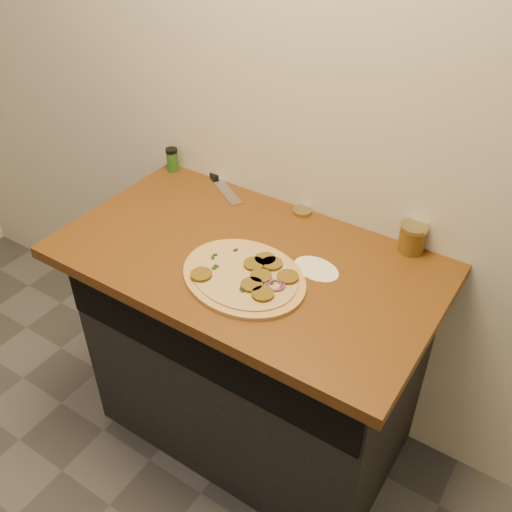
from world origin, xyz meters
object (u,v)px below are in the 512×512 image
Objects in this scene: chefs_knife at (217,180)px; spice_shaker at (172,160)px; pizza at (246,276)px; salsa_jar at (412,238)px.

spice_shaker reaches higher than chefs_knife.
spice_shaker is at bearing -172.99° from chefs_knife.
spice_shaker is (-0.19, -0.02, 0.04)m from chefs_knife.
salsa_jar is (0.35, 0.40, 0.04)m from pizza.
chefs_knife is (-0.41, 0.42, -0.00)m from pizza.
pizza is 0.54m from salsa_jar.
chefs_knife is at bearing 134.56° from pizza.
pizza is 0.72m from spice_shaker.
spice_shaker is (-0.61, 0.39, 0.04)m from pizza.
salsa_jar reaches higher than spice_shaker.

